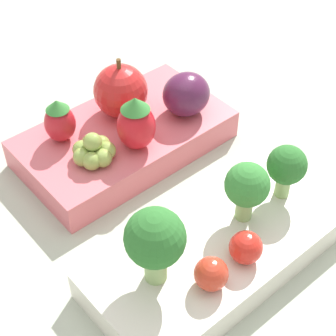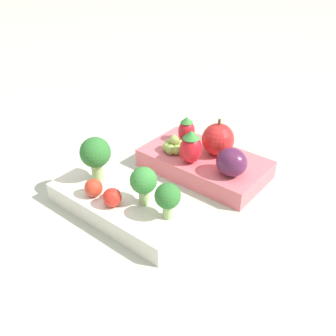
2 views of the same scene
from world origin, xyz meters
name	(u,v)px [view 2 (image 2 of 2)]	position (x,y,z in m)	size (l,w,h in m)	color
ground_plane	(162,189)	(0.00, 0.00, 0.00)	(4.00, 4.00, 0.00)	#ADB7A3
bento_box_savoury	(126,205)	(0.00, 0.07, 0.01)	(0.20, 0.11, 0.03)	silver
bento_box_fruit	(204,163)	(-0.01, -0.08, 0.01)	(0.19, 0.12, 0.03)	#DB6670
broccoli_floret_0	(144,182)	(-0.03, 0.06, 0.06)	(0.03, 0.03, 0.05)	#93B770
broccoli_floret_1	(95,154)	(0.05, 0.07, 0.07)	(0.04, 0.04, 0.06)	#93B770
broccoli_floret_2	(168,197)	(-0.07, 0.06, 0.06)	(0.03, 0.03, 0.05)	#93B770
cherry_tomato_0	(94,188)	(0.03, 0.10, 0.04)	(0.02, 0.02, 0.02)	red
cherry_tomato_1	(112,197)	(-0.01, 0.09, 0.04)	(0.02, 0.02, 0.02)	red
apple	(218,139)	(-0.02, -0.09, 0.05)	(0.05, 0.05, 0.06)	red
strawberry_0	(191,147)	(-0.01, -0.05, 0.05)	(0.03, 0.03, 0.05)	red
strawberry_1	(187,129)	(0.04, -0.09, 0.05)	(0.03, 0.03, 0.04)	red
plum	(231,162)	(-0.07, -0.06, 0.05)	(0.04, 0.04, 0.04)	#511E42
grape_cluster	(174,146)	(0.03, -0.05, 0.04)	(0.04, 0.04, 0.03)	#8EA84C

